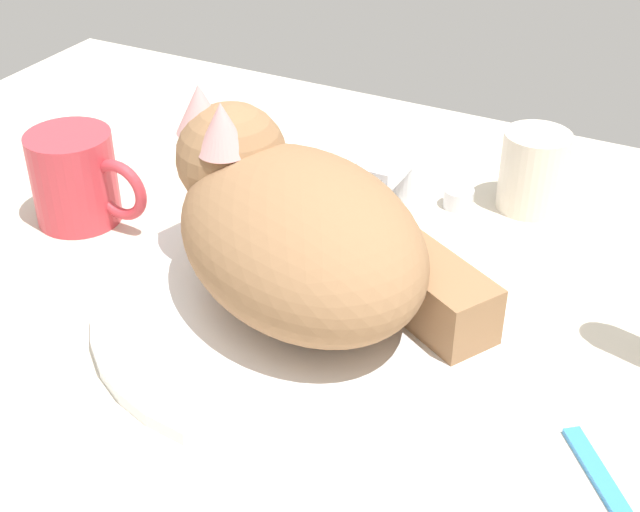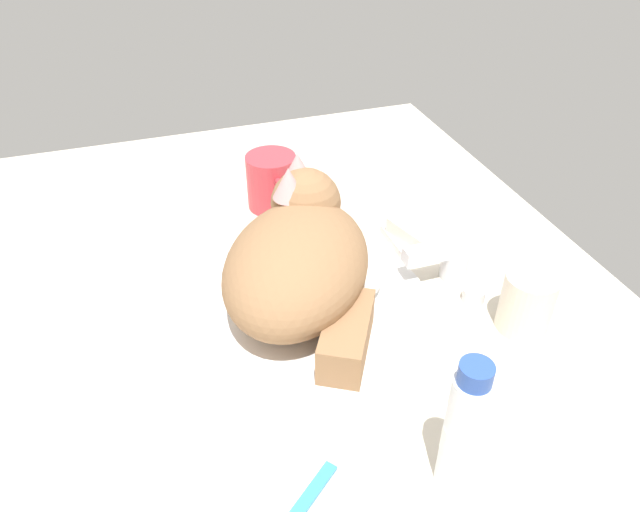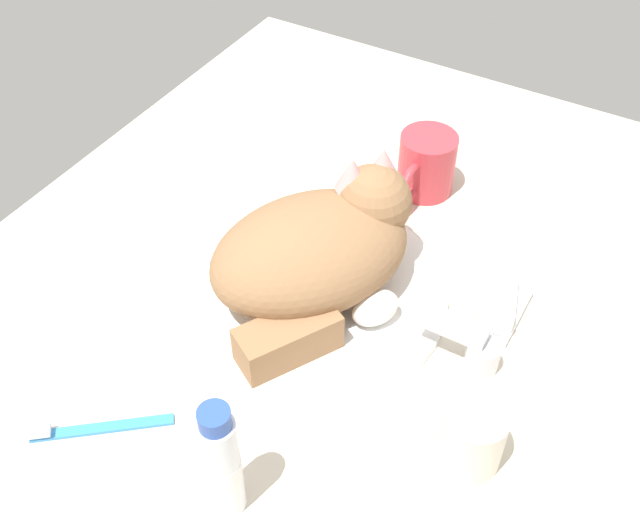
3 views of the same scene
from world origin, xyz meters
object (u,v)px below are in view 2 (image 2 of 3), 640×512
object	(u,v)px
rinse_cup	(527,302)
soap_bar	(415,231)
faucet	(448,263)
coffee_mug	(272,182)
cat	(301,258)
toothpaste_bottle	(463,431)

from	to	relation	value
rinse_cup	soap_bar	xyz separation A→B (cm)	(-19.19, -4.76, -1.42)
faucet	coffee_mug	distance (cm)	29.61
rinse_cup	soap_bar	bearing A→B (deg)	-166.08
cat	toothpaste_bottle	xyz separation A→B (cm)	(27.33, 5.90, -0.30)
faucet	coffee_mug	bearing A→B (deg)	-145.32
cat	faucet	bearing A→B (deg)	87.30
faucet	soap_bar	world-z (taller)	faucet
coffee_mug	soap_bar	bearing A→B (deg)	44.97
cat	toothpaste_bottle	world-z (taller)	cat
faucet	rinse_cup	size ratio (longest dim) A/B	1.77
faucet	cat	world-z (taller)	cat
toothpaste_bottle	faucet	bearing A→B (deg)	153.07
cat	rinse_cup	distance (cm)	26.45
cat	coffee_mug	bearing A→B (deg)	173.89
cat	coffee_mug	xyz separation A→B (cm)	(-23.39, 2.50, -2.98)
cat	toothpaste_bottle	bearing A→B (deg)	12.18
toothpaste_bottle	rinse_cup	bearing A→B (deg)	131.45
coffee_mug	rinse_cup	bearing A→B (deg)	30.57
cat	soap_bar	size ratio (longest dim) A/B	4.16
faucet	rinse_cup	bearing A→B (deg)	20.15
rinse_cup	toothpaste_bottle	xyz separation A→B (cm)	(15.42, -17.46, 3.17)
coffee_mug	toothpaste_bottle	distance (cm)	50.90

